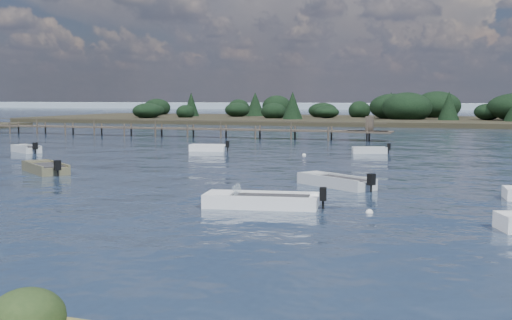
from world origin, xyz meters
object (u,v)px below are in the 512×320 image
(dinghy_extra_b, at_px, (336,184))
(dinghy_mid_grey, at_px, (45,170))
(dinghy_mid_white_a, at_px, (261,203))
(jetty, at_px, (158,128))
(tender_far_grey, at_px, (26,150))
(tender_far_grey_b, at_px, (369,152))
(tender_far_white, at_px, (208,149))

(dinghy_extra_b, relative_size, dinghy_mid_grey, 0.99)
(dinghy_mid_white_a, height_order, jetty, jetty)
(tender_far_grey, xyz_separation_m, jetty, (0.49, 24.15, 0.81))
(tender_far_grey_b, distance_m, dinghy_mid_white_a, 28.49)
(tender_far_grey_b, relative_size, jetty, 0.05)
(tender_far_grey, distance_m, tender_far_grey_b, 29.80)
(dinghy_mid_grey, xyz_separation_m, jetty, (-10.55, 36.36, 0.81))
(tender_far_white, height_order, tender_far_grey, tender_far_grey)
(tender_far_grey, relative_size, tender_far_grey_b, 1.14)
(dinghy_mid_grey, distance_m, dinghy_mid_white_a, 18.79)
(dinghy_mid_grey, relative_size, dinghy_mid_white_a, 0.87)
(tender_far_white, bearing_deg, tender_far_grey_b, 9.25)
(tender_far_grey_b, bearing_deg, dinghy_extra_b, -86.43)
(tender_far_grey, relative_size, jetty, 0.06)
(tender_far_grey, distance_m, dinghy_mid_grey, 16.45)
(tender_far_white, xyz_separation_m, dinghy_mid_white_a, (13.49, -26.20, -0.01))
(dinghy_mid_grey, bearing_deg, tender_far_grey_b, 49.52)
(tender_far_white, relative_size, dinghy_mid_white_a, 0.66)
(tender_far_white, xyz_separation_m, tender_far_grey, (-14.59, -6.09, 0.00))
(dinghy_extra_b, bearing_deg, tender_far_grey_b, 93.57)
(dinghy_mid_white_a, bearing_deg, jetty, 121.95)
(tender_far_grey, bearing_deg, tender_far_white, 22.67)
(tender_far_grey_b, relative_size, dinghy_mid_grey, 0.70)
(tender_far_white, relative_size, jetty, 0.06)
(jetty, bearing_deg, tender_far_grey_b, -29.30)
(jetty, bearing_deg, dinghy_mid_grey, -73.82)
(dinghy_extra_b, distance_m, jetty, 47.20)
(tender_far_grey, relative_size, dinghy_mid_white_a, 0.69)
(dinghy_extra_b, distance_m, tender_far_grey_b, 21.16)
(dinghy_mid_grey, bearing_deg, tender_far_grey, 132.10)
(dinghy_extra_b, relative_size, tender_far_grey_b, 1.42)
(tender_far_white, bearing_deg, tender_far_grey, -157.33)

